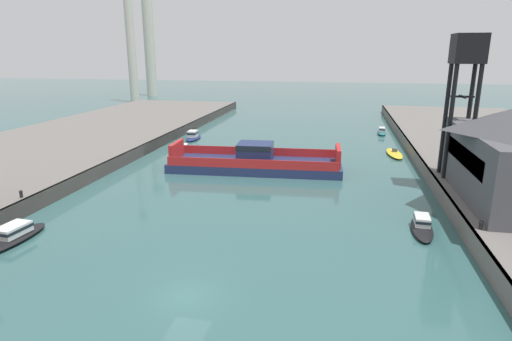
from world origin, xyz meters
name	(u,v)px	position (x,y,z in m)	size (l,w,h in m)	color
ground_plane	(186,296)	(0.00, 0.00, 0.00)	(400.00, 400.00, 0.00)	#335B5B
chain_ferry	(255,162)	(-1.58, 29.64, 1.06)	(22.01, 8.10, 3.49)	navy
moored_boat_near_left	(193,136)	(-16.01, 47.10, 0.58)	(2.46, 6.14, 1.56)	navy
moored_boat_near_right	(422,226)	(15.99, 13.39, 0.45)	(2.02, 5.84, 1.23)	black
moored_boat_mid_left	(179,146)	(-15.89, 40.26, 0.22)	(2.00, 5.18, 0.90)	white
moored_boat_mid_right	(382,132)	(16.36, 58.45, 0.48)	(1.69, 5.10, 1.29)	#237075
moored_boat_far_left	(10,237)	(-16.30, 4.63, 0.49)	(2.93, 7.49, 1.32)	black
moored_boat_far_right	(394,153)	(16.80, 41.57, 0.26)	(2.59, 7.00, 1.00)	yellow
crane_tower	(466,69)	(21.00, 25.61, 12.92)	(2.99, 2.99, 14.68)	black
bollard_left_aft	(21,193)	(-19.58, 10.18, 2.04)	(0.32, 0.32, 0.71)	black
bollard_right_aft	(481,224)	(19.58, 10.46, 2.04)	(0.32, 0.32, 0.71)	black
smokestack_distant_a	(130,34)	(-52.11, 97.83, 19.72)	(2.68, 2.68, 37.37)	beige
smokestack_distant_b	(149,41)	(-55.26, 117.16, 18.25)	(3.76, 3.76, 34.43)	beige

